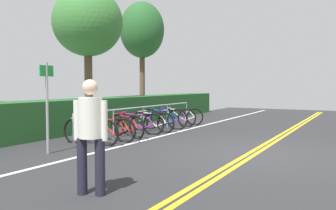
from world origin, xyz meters
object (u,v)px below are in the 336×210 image
Objects in this scene: sign_post_near at (47,99)px; bicycle_7 at (181,116)px; bicycle_0 at (90,131)px; bike_rack at (143,113)px; bicycle_3 at (137,123)px; tree_mid at (88,23)px; bicycle_6 at (173,117)px; bicycle_5 at (163,119)px; tree_far_right at (142,31)px; bicycle_4 at (152,122)px; bicycle_2 at (127,126)px; pedestrian at (91,129)px; bicycle_1 at (110,129)px.

bicycle_7 is at bearing 0.61° from sign_post_near.
bicycle_0 is at bearing -179.45° from bicycle_7.
bike_rack is 3.58× the size of bicycle_3.
bicycle_6 is at bearing -77.20° from tree_mid.
sign_post_near is (-6.58, -0.07, 0.90)m from bicycle_7.
bicycle_5 is 4.97m from tree_mid.
bicycle_0 is 10.73m from tree_far_right.
bicycle_3 is 0.30× the size of tree_far_right.
bicycle_3 is 3.01m from bicycle_7.
sign_post_near is (-4.33, 0.04, 0.90)m from bicycle_4.
bicycle_7 is (0.67, 0.03, -0.01)m from bicycle_6.
bicycle_3 is (0.66, 0.09, 0.01)m from bicycle_2.
bicycle_0 reaches higher than bicycle_2.
bicycle_0 is 3.66m from bicycle_5.
tree_far_right is at bearing 30.38° from bicycle_2.
bicycle_0 is 1.02× the size of bicycle_4.
pedestrian is at bearing -157.84° from bicycle_5.
bicycle_3 is at bearing -147.83° from tree_far_right.
bicycle_4 is 1.58m from bicycle_6.
tree_mid reaches higher than bicycle_0.
bike_rack is 1.14m from bicycle_5.
bicycle_3 reaches higher than bicycle_6.
tree_far_right is at bearing 30.48° from pedestrian.
bicycle_1 is at bearing -1.96° from sign_post_near.
tree_mid is at bearing 64.97° from bicycle_3.
bicycle_0 is 2.17m from bicycle_3.
bicycle_7 is at bearing 2.88° from bicycle_4.
pedestrian is (-4.69, -2.78, 0.58)m from bicycle_2.
bicycle_4 is at bearing -0.01° from bicycle_2.
bike_rack is at bearing 174.54° from bicycle_5.
tree_mid is at bearing 102.80° from bicycle_6.
sign_post_near is (-5.91, -0.04, 0.89)m from bicycle_6.
bicycle_2 is at bearing -171.80° from bicycle_3.
bicycle_3 is 1.07× the size of bicycle_5.
bicycle_0 is at bearing 177.59° from bicycle_2.
bicycle_5 is 7.41m from pedestrian.
bicycle_5 is at bearing -5.46° from bike_rack.
bicycle_7 is 8.86m from pedestrian.
bike_rack is 1.96m from bicycle_6.
bicycle_1 is at bearing -7.68° from bicycle_0.
bicycle_3 is at bearing 0.82° from bicycle_0.
tree_far_right is at bearing 48.36° from bicycle_7.
bicycle_7 is 1.05× the size of pedestrian.
bike_rack is 3.62× the size of bicycle_0.
bike_rack reaches higher than bicycle_4.
pedestrian is (-3.87, -2.75, 0.59)m from bicycle_1.
bicycle_4 is at bearing -7.15° from bicycle_3.
bicycle_4 is 0.29× the size of tree_far_right.
pedestrian is at bearing -122.16° from sign_post_near.
bicycle_2 is at bearing -122.80° from tree_mid.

